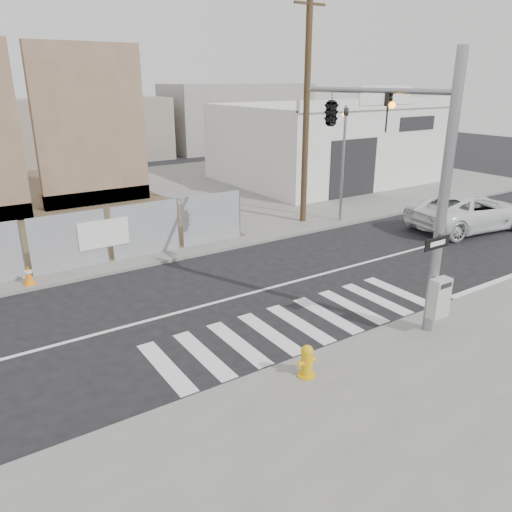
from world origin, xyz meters
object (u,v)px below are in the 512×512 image
auto_shop (323,142)px  traffic_cone_d (143,244)px  traffic_cone_c (28,275)px  signal_pole (365,141)px  fire_hydrant (307,361)px  suv (470,211)px

auto_shop → traffic_cone_d: bearing=-153.5°
auto_shop → traffic_cone_c: 21.62m
signal_pole → fire_hydrant: bearing=-146.4°
fire_hydrant → auto_shop: bearing=70.2°
traffic_cone_d → suv: bearing=-18.7°
fire_hydrant → traffic_cone_c: bearing=135.9°
suv → traffic_cone_c: suv is taller
traffic_cone_d → auto_shop: bearing=26.5°
traffic_cone_c → signal_pole: bearing=-37.9°
traffic_cone_c → fire_hydrant: bearing=-65.5°
traffic_cone_d → signal_pole: bearing=-61.5°
auto_shop → suv: auto_shop is taller
auto_shop → traffic_cone_c: size_ratio=18.32×
signal_pole → traffic_cone_d: bearing=118.5°
auto_shop → traffic_cone_d: size_ratio=15.60×
signal_pole → traffic_cone_d: (-3.96, 7.29, -4.29)m
fire_hydrant → traffic_cone_d: (0.11, 10.00, -0.00)m
signal_pole → suv: signal_pole is taller
suv → traffic_cone_d: 14.41m
traffic_cone_c → traffic_cone_d: (4.26, 0.89, 0.06)m
auto_shop → suv: 12.59m
auto_shop → fire_hydrant: bearing=-131.3°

